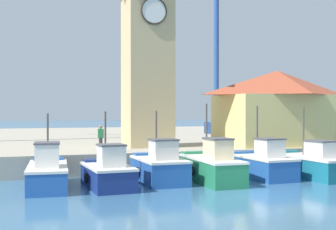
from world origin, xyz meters
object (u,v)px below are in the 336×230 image
fishing_boat_far_left (47,173)px  warehouse_right (278,107)px  port_crane_far (216,61)px  fishing_boat_left_inner (159,167)px  clock_tower (147,45)px  fishing_boat_center (263,164)px  fishing_boat_left_outer (108,173)px  dock_worker_near_tower (101,138)px  fishing_boat_mid_left (212,167)px  fishing_boat_mid_right (311,164)px

fishing_boat_far_left → warehouse_right: 18.30m
fishing_boat_far_left → port_crane_far: 30.55m
fishing_boat_left_inner → clock_tower: size_ratio=0.28×
fishing_boat_center → clock_tower: size_ratio=0.30×
fishing_boat_left_outer → fishing_boat_center: size_ratio=0.93×
port_crane_far → dock_worker_near_tower: port_crane_far is taller
port_crane_far → fishing_boat_left_outer: bearing=-124.1°
fishing_boat_mid_left → fishing_boat_mid_right: 6.08m
fishing_boat_mid_left → warehouse_right: bearing=41.4°
fishing_boat_mid_left → port_crane_far: size_ratio=0.27×
fishing_boat_mid_left → dock_worker_near_tower: fishing_boat_mid_left is taller
fishing_boat_mid_right → clock_tower: (-7.31, 8.57, 7.59)m
fishing_boat_mid_right → clock_tower: bearing=130.5°
fishing_boat_mid_left → warehouse_right: warehouse_right is taller
fishing_boat_mid_right → warehouse_right: size_ratio=0.63×
clock_tower → port_crane_far: port_crane_far is taller
fishing_boat_center → port_crane_far: 25.24m
fishing_boat_center → warehouse_right: size_ratio=0.53×
fishing_boat_far_left → port_crane_far: (18.75, 22.64, 8.30)m
warehouse_right → fishing_boat_far_left: bearing=-158.3°
clock_tower → warehouse_right: (9.56, -1.15, -4.29)m
clock_tower → fishing_boat_left_outer: bearing=-116.6°
fishing_boat_mid_left → port_crane_far: 26.81m
fishing_boat_far_left → fishing_boat_left_outer: (2.83, -0.85, -0.02)m
fishing_boat_left_outer → dock_worker_near_tower: (0.54, 5.42, 1.39)m
fishing_boat_far_left → warehouse_right: warehouse_right is taller
fishing_boat_left_outer → fishing_boat_mid_right: 11.65m
fishing_boat_mid_left → dock_worker_near_tower: size_ratio=3.23×
fishing_boat_mid_right → port_crane_far: bearing=79.7°
fishing_boat_center → fishing_boat_far_left: bearing=179.3°
fishing_boat_far_left → dock_worker_near_tower: fishing_boat_far_left is taller
fishing_boat_mid_left → fishing_boat_left_inner: bearing=165.2°
fishing_boat_center → fishing_boat_mid_right: fishing_boat_mid_right is taller
dock_worker_near_tower → fishing_boat_left_outer: bearing=-95.7°
fishing_boat_far_left → clock_tower: size_ratio=0.36×
fishing_boat_mid_left → fishing_boat_mid_right: fishing_boat_mid_left is taller
fishing_boat_left_outer → fishing_boat_mid_left: 5.57m
fishing_boat_mid_left → fishing_boat_left_outer: bearing=-178.3°
warehouse_right → dock_worker_near_tower: warehouse_right is taller
fishing_boat_center → fishing_boat_left_outer: bearing=-175.5°
fishing_boat_mid_left → clock_tower: 11.41m
port_crane_far → fishing_boat_far_left: bearing=-129.6°
fishing_boat_mid_right → fishing_boat_left_outer: bearing=-179.6°
fishing_boat_left_outer → fishing_boat_mid_left: fishing_boat_mid_left is taller
fishing_boat_far_left → fishing_boat_mid_right: (14.48, -0.77, -0.01)m
fishing_boat_mid_left → clock_tower: bearing=98.3°
fishing_boat_left_outer → fishing_boat_mid_left: size_ratio=0.80×
dock_worker_near_tower → fishing_boat_center: bearing=-29.4°
port_crane_far → dock_worker_near_tower: 24.73m
fishing_boat_mid_right → fishing_boat_far_left: bearing=177.0°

